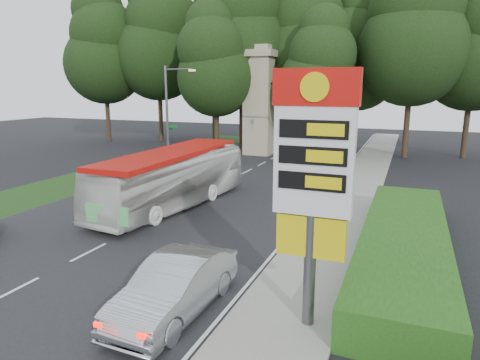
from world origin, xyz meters
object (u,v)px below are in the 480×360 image
at_px(traffic_signal_mast, 330,110).
at_px(transit_bus, 172,179).
at_px(streetlight_signs, 169,111).
at_px(sedan_silver, 175,287).
at_px(gas_station_pylon, 313,167).
at_px(monument, 260,100).

height_order(traffic_signal_mast, transit_bus, traffic_signal_mast).
xyz_separation_m(streetlight_signs, sedan_silver, (12.49, -20.73, -3.62)).
xyz_separation_m(gas_station_pylon, monument, (-11.20, 28.01, 0.66)).
distance_m(transit_bus, sedan_silver, 11.23).
bearing_deg(transit_bus, streetlight_signs, 127.82).
bearing_deg(traffic_signal_mast, transit_bus, -114.39).
height_order(transit_bus, sedan_silver, transit_bus).
bearing_deg(gas_station_pylon, monument, 111.80).
bearing_deg(transit_bus, monument, 101.83).
xyz_separation_m(monument, transit_bus, (1.74, -19.10, -3.57)).
xyz_separation_m(streetlight_signs, monument, (4.99, 7.99, 0.67)).
xyz_separation_m(monument, sedan_silver, (7.50, -28.72, -4.28)).
xyz_separation_m(traffic_signal_mast, sedan_silver, (-0.18, -22.72, -3.85)).
distance_m(traffic_signal_mast, sedan_silver, 23.04).
bearing_deg(gas_station_pylon, traffic_signal_mast, 99.09).
bearing_deg(monument, traffic_signal_mast, -38.00).
distance_m(traffic_signal_mast, transit_bus, 14.73).
distance_m(gas_station_pylon, streetlight_signs, 25.74).
relative_size(monument, sedan_silver, 2.02).
distance_m(streetlight_signs, transit_bus, 13.31).
relative_size(traffic_signal_mast, streetlight_signs, 0.90).
bearing_deg(gas_station_pylon, sedan_silver, -169.11).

